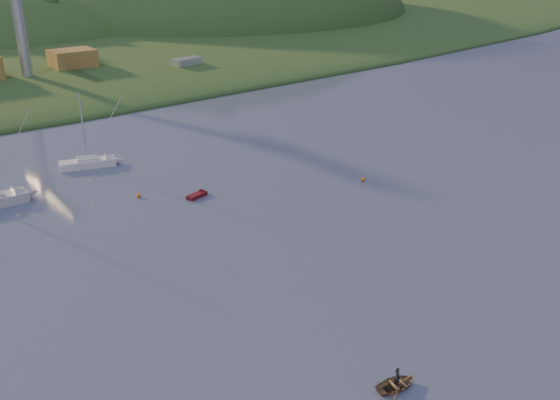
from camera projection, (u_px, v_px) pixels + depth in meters
hill_right at (218, 19)px, 234.04m from camera, size 150.00×130.00×60.00m
wharf at (41, 80)px, 129.71m from camera, size 42.00×16.00×2.40m
shed_east at (73, 59)px, 134.42m from camera, size 9.00×7.00×4.00m
dock_crane at (19, 2)px, 119.15m from camera, size 3.20×28.00×20.30m
sailboat_far at (87, 162)px, 84.12m from camera, size 7.63×4.16×10.13m
canoe at (397, 384)px, 42.98m from camera, size 3.38×2.65×0.64m
paddler at (397, 379)px, 42.82m from camera, size 0.43×0.58×1.46m
red_tender at (200, 194)px, 75.00m from camera, size 3.29×1.81×1.06m
work_vessel at (187, 69)px, 139.45m from camera, size 15.64×7.27×3.88m
buoy_0 at (363, 179)px, 79.44m from camera, size 0.50×0.50×0.50m
buoy_2 at (139, 195)px, 74.50m from camera, size 0.50×0.50×0.50m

